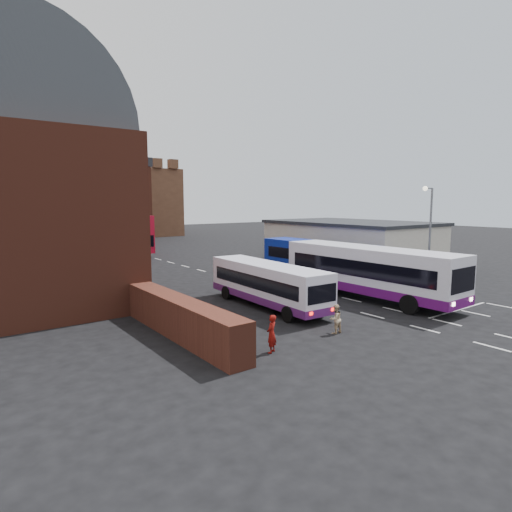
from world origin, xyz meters
TOP-DOWN VIEW (x-y plane):
  - ground at (0.00, 0.00)m, footprint 180.00×180.00m
  - forecourt_wall at (-10.20, 2.00)m, footprint 1.20×10.00m
  - cream_building at (15.00, 14.00)m, footprint 10.40×16.40m
  - brick_terrace at (-6.00, 46.00)m, footprint 22.00×10.00m
  - castle_keep at (6.00, 66.00)m, footprint 22.00×22.00m
  - bus_white_outbound at (-3.43, 4.22)m, footprint 2.69×9.54m
  - bus_white_inbound at (3.15, 2.05)m, footprint 3.30×12.30m
  - bus_blue at (6.00, 9.40)m, footprint 3.22×11.02m
  - bus_red_double at (-1.57, 34.86)m, footprint 3.61×11.89m
  - street_lamp at (8.35, 1.17)m, footprint 1.46×0.46m
  - pedestrian_red at (-8.11, -2.07)m, footprint 0.70×0.62m
  - pedestrian_beige at (-4.02, -1.81)m, footprint 0.68×0.54m

SIDE VIEW (x-z plane):
  - ground at x=0.00m, z-range 0.00..0.00m
  - pedestrian_beige at x=-4.02m, z-range 0.00..1.40m
  - pedestrian_red at x=-8.11m, z-range 0.00..1.61m
  - forecourt_wall at x=-10.20m, z-range 0.00..1.80m
  - bus_white_outbound at x=-3.43m, z-range 0.23..2.81m
  - bus_blue at x=6.00m, z-range 0.27..3.24m
  - bus_white_inbound at x=3.15m, z-range 0.30..3.64m
  - cream_building at x=15.00m, z-range 0.03..4.28m
  - bus_red_double at x=-1.57m, z-range 0.15..4.84m
  - street_lamp at x=8.35m, z-range 0.75..8.02m
  - brick_terrace at x=-6.00m, z-range 0.00..11.00m
  - castle_keep at x=6.00m, z-range 0.00..12.00m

